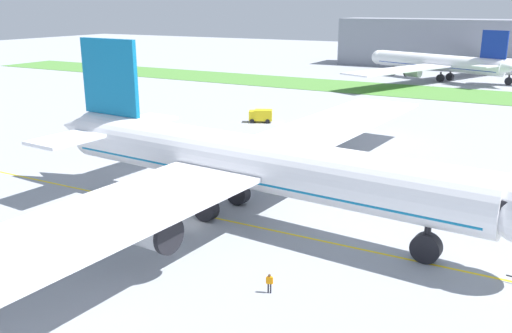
{
  "coord_description": "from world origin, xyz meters",
  "views": [
    {
      "loc": [
        33.58,
        -46.13,
        23.34
      ],
      "look_at": [
        2.29,
        10.63,
        4.18
      ],
      "focal_mm": 38.61,
      "sensor_mm": 36.0,
      "label": 1
    }
  ],
  "objects": [
    {
      "name": "ground_crew_wingwalker_starboard",
      "position": [
        24.6,
        2.71,
        0.97
      ],
      "size": [
        0.53,
        0.37,
        1.6
      ],
      "color": "black",
      "rests_on": "ground"
    },
    {
      "name": "grass_median_strip",
      "position": [
        0.0,
        108.75,
        0.05
      ],
      "size": [
        320.0,
        24.0,
        0.1
      ],
      "primitive_type": "cube",
      "color": "#4C8438",
      "rests_on": "ground"
    },
    {
      "name": "airliner_foreground",
      "position": [
        4.28,
        4.51,
        6.54
      ],
      "size": [
        61.98,
        99.25,
        19.26
      ],
      "color": "white",
      "rests_on": "ground"
    },
    {
      "name": "apron_taxi_line",
      "position": [
        0.0,
        2.67,
        0.0
      ],
      "size": [
        280.0,
        0.36,
        0.01
      ],
      "primitive_type": "cube",
      "color": "yellow",
      "rests_on": "ground"
    },
    {
      "name": "service_truck_fuel_bowser",
      "position": [
        -19.21,
        51.59,
        1.48
      ],
      "size": [
        5.21,
        4.06,
        2.65
      ],
      "color": "yellow",
      "rests_on": "ground"
    },
    {
      "name": "ground_crew_marshaller_front",
      "position": [
        -9.89,
        0.95,
        1.03
      ],
      "size": [
        0.59,
        0.33,
        1.7
      ],
      "color": "black",
      "rests_on": "ground"
    },
    {
      "name": "ground_crew_wingwalker_port",
      "position": [
        14.6,
        -9.36,
        1.07
      ],
      "size": [
        0.59,
        0.41,
        1.77
      ],
      "color": "black",
      "rests_on": "ground"
    },
    {
      "name": "service_truck_baggage_loader",
      "position": [
        -33.57,
        29.89,
        1.37
      ],
      "size": [
        6.29,
        4.44,
        2.46
      ],
      "color": "#B21E19",
      "rests_on": "ground"
    },
    {
      "name": "terminal_building",
      "position": [
        0.52,
        175.7,
        9.0
      ],
      "size": [
        92.78,
        20.0,
        18.0
      ],
      "primitive_type": "cube",
      "color": "gray",
      "rests_on": "ground"
    },
    {
      "name": "parked_airliner_far_left",
      "position": [
        -0.61,
        136.0,
        5.48
      ],
      "size": [
        49.68,
        81.34,
        16.16
      ],
      "color": "white",
      "rests_on": "ground"
    },
    {
      "name": "ground_plane",
      "position": [
        0.0,
        0.0,
        0.0
      ],
      "size": [
        600.0,
        600.0,
        0.0
      ],
      "primitive_type": "plane",
      "color": "#9399A0",
      "rests_on": "ground"
    }
  ]
}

